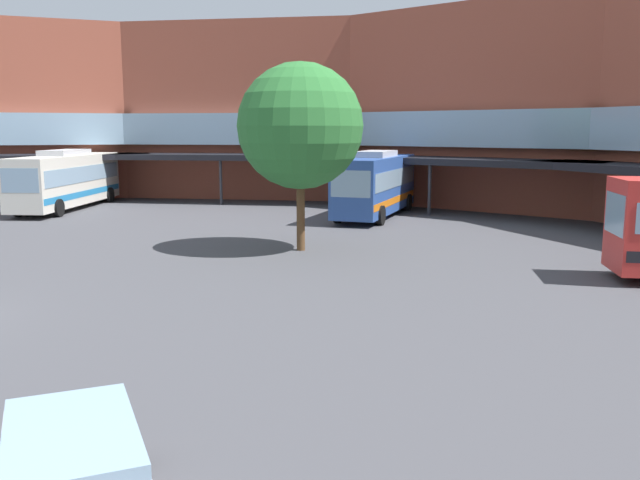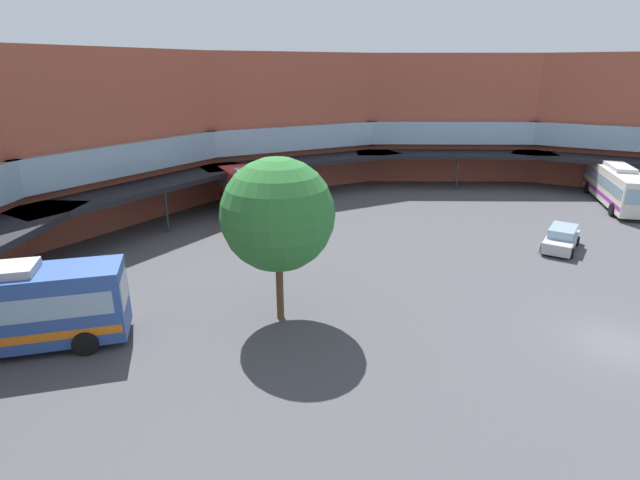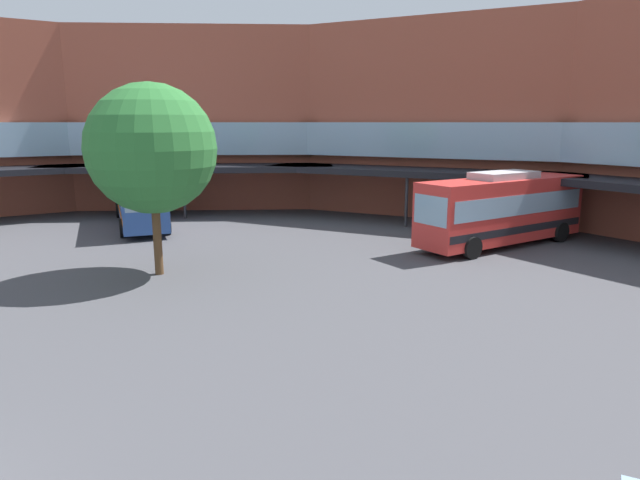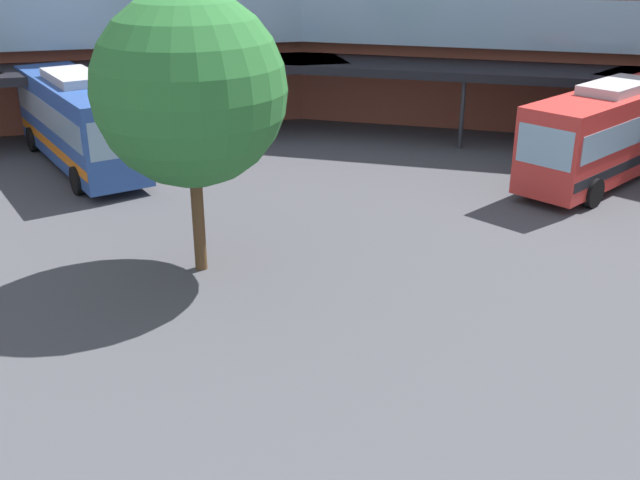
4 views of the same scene
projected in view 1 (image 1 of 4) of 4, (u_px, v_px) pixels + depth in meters
The scene contains 5 objects.
station_building at pixel (507, 98), 24.98m from camera, with size 80.00×48.15×13.25m.
bus_0 at pixel (66, 179), 44.56m from camera, with size 12.10×7.76×3.94m.
bus_3 at pixel (376, 184), 40.58m from camera, with size 9.44×8.95×3.99m.
parked_car at pixel (74, 480), 8.67m from camera, with size 4.41×2.03×1.53m.
plaza_tree at pixel (300, 126), 28.57m from camera, with size 5.40×5.40×8.09m.
Camera 1 is at (20.78, 3.95, 5.22)m, focal length 37.61 mm.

